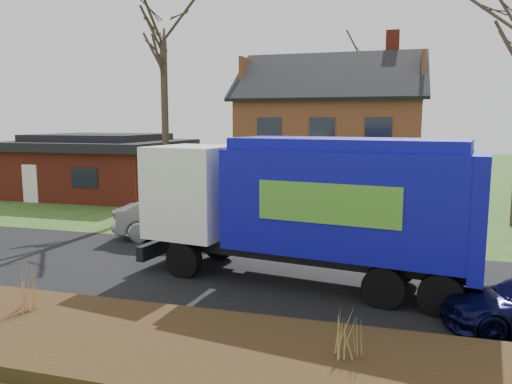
# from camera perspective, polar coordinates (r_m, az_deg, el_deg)

# --- Properties ---
(ground) EXTENTS (120.00, 120.00, 0.00)m
(ground) POSITION_cam_1_polar(r_m,az_deg,el_deg) (15.36, -6.12, -8.91)
(ground) COLOR #2E501A
(ground) RESTS_ON ground
(road) EXTENTS (80.00, 7.00, 0.02)m
(road) POSITION_cam_1_polar(r_m,az_deg,el_deg) (15.36, -6.12, -8.87)
(road) COLOR black
(road) RESTS_ON ground
(mulch_verge) EXTENTS (80.00, 3.50, 0.30)m
(mulch_verge) POSITION_cam_1_polar(r_m,az_deg,el_deg) (10.90, -17.11, -15.71)
(mulch_verge) COLOR black
(mulch_verge) RESTS_ON ground
(main_house) EXTENTS (12.95, 8.95, 9.26)m
(main_house) POSITION_cam_1_polar(r_m,az_deg,el_deg) (27.80, 7.65, 7.11)
(main_house) COLOR beige
(main_house) RESTS_ON ground
(ranch_house) EXTENTS (9.80, 8.20, 3.70)m
(ranch_house) POSITION_cam_1_polar(r_m,az_deg,el_deg) (31.99, -17.38, 2.97)
(ranch_house) COLOR maroon
(ranch_house) RESTS_ON ground
(garbage_truck) EXTENTS (9.70, 3.95, 4.04)m
(garbage_truck) POSITION_cam_1_polar(r_m,az_deg,el_deg) (13.70, 6.25, -0.99)
(garbage_truck) COLOR black
(garbage_truck) RESTS_ON ground
(silver_sedan) EXTENTS (5.37, 2.52, 1.70)m
(silver_sedan) POSITION_cam_1_polar(r_m,az_deg,el_deg) (19.13, -8.06, -2.91)
(silver_sedan) COLOR #9B9EA3
(silver_sedan) RESTS_ON ground
(tree_front_west) EXTENTS (3.91, 3.91, 11.63)m
(tree_front_west) POSITION_cam_1_polar(r_m,az_deg,el_deg) (25.96, -10.65, 19.31)
(tree_front_west) COLOR #3F3225
(tree_front_west) RESTS_ON ground
(tree_back) EXTENTS (3.44, 3.44, 10.88)m
(tree_back) POSITION_cam_1_polar(r_m,az_deg,el_deg) (36.72, 12.77, 15.10)
(tree_back) COLOR #3C3224
(tree_back) RESTS_ON ground
(grass_clump_mid) EXTENTS (0.34, 0.28, 0.96)m
(grass_clump_mid) POSITION_cam_1_polar(r_m,az_deg,el_deg) (12.38, -24.83, -10.08)
(grass_clump_mid) COLOR #B0804D
(grass_clump_mid) RESTS_ON mulch_verge
(grass_clump_east) EXTENTS (0.35, 0.29, 0.87)m
(grass_clump_east) POSITION_cam_1_polar(r_m,az_deg,el_deg) (9.31, 10.44, -15.80)
(grass_clump_east) COLOR olive
(grass_clump_east) RESTS_ON mulch_verge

